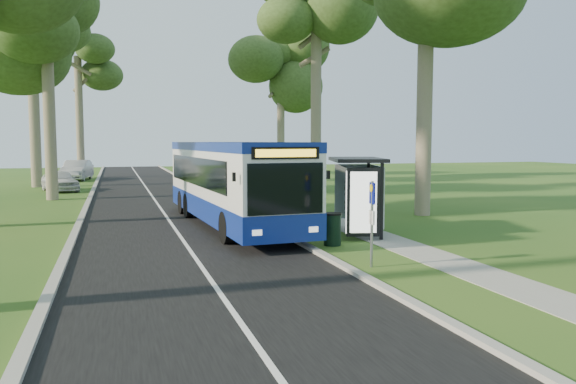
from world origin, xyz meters
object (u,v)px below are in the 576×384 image
at_px(car_white, 60,180).
at_px(bus_shelter, 366,181).
at_px(car_silver, 77,170).
at_px(bus, 231,183).
at_px(bus_stop_sign, 372,213).
at_px(litter_bin, 332,229).

bearing_deg(car_white, bus_shelter, -80.64).
xyz_separation_m(car_white, car_silver, (0.42, 10.82, 0.14)).
bearing_deg(bus, bus_stop_sign, -79.26).
distance_m(bus_stop_sign, car_white, 28.39).
relative_size(bus_stop_sign, car_white, 0.54).
bearing_deg(bus, litter_bin, -69.33).
distance_m(bus_stop_sign, car_silver, 38.61).
xyz_separation_m(bus, car_silver, (-7.36, 29.24, -0.83)).
bearing_deg(bus_shelter, car_white, 133.82).
relative_size(bus, bus_stop_sign, 5.50).
height_order(bus, car_white, bus).
height_order(bus, bus_stop_sign, bus).
distance_m(car_white, car_silver, 10.83).
distance_m(bus_shelter, car_silver, 34.79).
distance_m(litter_bin, car_silver, 35.57).
bearing_deg(litter_bin, bus_stop_sign, -93.15).
xyz_separation_m(bus_stop_sign, bus_shelter, (1.96, 4.57, 0.49)).
bearing_deg(car_silver, bus_shelter, -62.52).
height_order(bus_stop_sign, bus_shelter, bus_shelter).
height_order(litter_bin, car_silver, car_silver).
relative_size(car_white, car_silver, 0.81).
xyz_separation_m(bus, car_white, (-7.78, 18.42, -0.97)).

